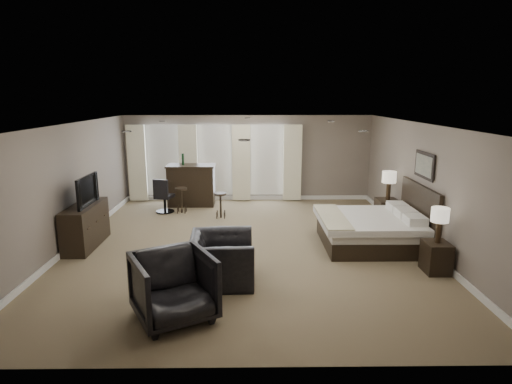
{
  "coord_description": "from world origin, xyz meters",
  "views": [
    {
      "loc": [
        0.09,
        -8.76,
        3.16
      ],
      "look_at": [
        0.2,
        0.4,
        1.1
      ],
      "focal_mm": 30.0,
      "sensor_mm": 36.0,
      "label": 1
    }
  ],
  "objects_px": {
    "nightstand_far": "(387,213)",
    "armchair_far": "(174,284)",
    "tv": "(83,202)",
    "bar_stool_right": "(221,205)",
    "bed": "(368,216)",
    "desk_chair": "(164,195)",
    "lamp_near": "(439,225)",
    "lamp_far": "(389,186)",
    "armchair_near": "(222,251)",
    "dresser": "(86,226)",
    "bar_counter": "(191,185)",
    "nightstand_near": "(436,257)",
    "bar_stool_left": "(181,200)"
  },
  "relations": [
    {
      "from": "nightstand_far",
      "to": "armchair_far",
      "type": "distance_m",
      "value": 6.39
    },
    {
      "from": "tv",
      "to": "bar_stool_right",
      "type": "relative_size",
      "value": 1.64
    },
    {
      "from": "bed",
      "to": "tv",
      "type": "relative_size",
      "value": 1.9
    },
    {
      "from": "bed",
      "to": "nightstand_far",
      "type": "distance_m",
      "value": 1.73
    },
    {
      "from": "desk_chair",
      "to": "tv",
      "type": "bearing_deg",
      "value": 82.33
    },
    {
      "from": "lamp_near",
      "to": "lamp_far",
      "type": "relative_size",
      "value": 0.92
    },
    {
      "from": "nightstand_far",
      "to": "bar_stool_right",
      "type": "height_order",
      "value": "bar_stool_right"
    },
    {
      "from": "armchair_near",
      "to": "desk_chair",
      "type": "distance_m",
      "value": 4.9
    },
    {
      "from": "nightstand_far",
      "to": "dresser",
      "type": "bearing_deg",
      "value": -168.41
    },
    {
      "from": "bed",
      "to": "desk_chair",
      "type": "xyz_separation_m",
      "value": [
        -4.88,
        2.75,
        -0.18
      ]
    },
    {
      "from": "bed",
      "to": "armchair_near",
      "type": "relative_size",
      "value": 1.69
    },
    {
      "from": "tv",
      "to": "bar_counter",
      "type": "bearing_deg",
      "value": -26.84
    },
    {
      "from": "lamp_far",
      "to": "armchair_far",
      "type": "xyz_separation_m",
      "value": [
        -4.49,
        -4.54,
        -0.47
      ]
    },
    {
      "from": "nightstand_near",
      "to": "bar_counter",
      "type": "distance_m",
      "value": 7.18
    },
    {
      "from": "lamp_near",
      "to": "bar_counter",
      "type": "relative_size",
      "value": 0.47
    },
    {
      "from": "nightstand_far",
      "to": "armchair_near",
      "type": "height_order",
      "value": "armchair_near"
    },
    {
      "from": "lamp_far",
      "to": "desk_chair",
      "type": "bearing_deg",
      "value": 167.33
    },
    {
      "from": "nightstand_near",
      "to": "lamp_far",
      "type": "bearing_deg",
      "value": 90.0
    },
    {
      "from": "nightstand_near",
      "to": "bed",
      "type": "bearing_deg",
      "value": 121.54
    },
    {
      "from": "bar_stool_right",
      "to": "nightstand_far",
      "type": "bearing_deg",
      "value": -10.16
    },
    {
      "from": "bar_stool_left",
      "to": "bed",
      "type": "bearing_deg",
      "value": -31.6
    },
    {
      "from": "armchair_far",
      "to": "dresser",
      "type": "bearing_deg",
      "value": 99.64
    },
    {
      "from": "nightstand_near",
      "to": "desk_chair",
      "type": "height_order",
      "value": "desk_chair"
    },
    {
      "from": "bar_stool_left",
      "to": "tv",
      "type": "bearing_deg",
      "value": -121.09
    },
    {
      "from": "bar_stool_left",
      "to": "bar_stool_right",
      "type": "height_order",
      "value": "bar_stool_left"
    },
    {
      "from": "nightstand_near",
      "to": "bar_stool_left",
      "type": "xyz_separation_m",
      "value": [
        -5.3,
        4.16,
        0.07
      ]
    },
    {
      "from": "bed",
      "to": "bar_stool_left",
      "type": "relative_size",
      "value": 2.98
    },
    {
      "from": "armchair_near",
      "to": "armchair_far",
      "type": "xyz_separation_m",
      "value": [
        -0.6,
        -1.31,
        0.0
      ]
    },
    {
      "from": "bar_counter",
      "to": "desk_chair",
      "type": "xyz_separation_m",
      "value": [
        -0.64,
        -0.82,
        -0.12
      ]
    },
    {
      "from": "bar_stool_right",
      "to": "nightstand_near",
      "type": "bearing_deg",
      "value": -41.1
    },
    {
      "from": "bar_counter",
      "to": "nightstand_near",
      "type": "bearing_deg",
      "value": -44.34
    },
    {
      "from": "tv",
      "to": "bar_stool_right",
      "type": "height_order",
      "value": "tv"
    },
    {
      "from": "nightstand_far",
      "to": "bar_counter",
      "type": "xyz_separation_m",
      "value": [
        -5.13,
        2.11,
        0.27
      ]
    },
    {
      "from": "lamp_far",
      "to": "dresser",
      "type": "bearing_deg",
      "value": -168.41
    },
    {
      "from": "lamp_far",
      "to": "dresser",
      "type": "xyz_separation_m",
      "value": [
        -6.92,
        -1.42,
        -0.56
      ]
    },
    {
      "from": "bed",
      "to": "lamp_far",
      "type": "xyz_separation_m",
      "value": [
        0.89,
        1.45,
        0.35
      ]
    },
    {
      "from": "nightstand_near",
      "to": "desk_chair",
      "type": "relative_size",
      "value": 0.58
    },
    {
      "from": "dresser",
      "to": "bar_counter",
      "type": "bearing_deg",
      "value": 63.16
    },
    {
      "from": "bar_counter",
      "to": "lamp_near",
      "type": "bearing_deg",
      "value": -44.34
    },
    {
      "from": "bar_stool_left",
      "to": "desk_chair",
      "type": "xyz_separation_m",
      "value": [
        -0.47,
        0.03,
        0.13
      ]
    },
    {
      "from": "bed",
      "to": "tv",
      "type": "height_order",
      "value": "bed"
    },
    {
      "from": "bar_stool_right",
      "to": "bar_counter",
      "type": "bearing_deg",
      "value": 124.78
    },
    {
      "from": "bar_stool_right",
      "to": "tv",
      "type": "bearing_deg",
      "value": -141.59
    },
    {
      "from": "lamp_near",
      "to": "lamp_far",
      "type": "distance_m",
      "value": 2.9
    },
    {
      "from": "armchair_far",
      "to": "bar_counter",
      "type": "distance_m",
      "value": 6.69
    },
    {
      "from": "bar_stool_left",
      "to": "armchair_near",
      "type": "bearing_deg",
      "value": -72.58
    },
    {
      "from": "nightstand_near",
      "to": "armchair_near",
      "type": "distance_m",
      "value": 3.91
    },
    {
      "from": "tv",
      "to": "armchair_far",
      "type": "distance_m",
      "value": 3.98
    },
    {
      "from": "armchair_near",
      "to": "bar_counter",
      "type": "bearing_deg",
      "value": 10.87
    },
    {
      "from": "bed",
      "to": "dresser",
      "type": "distance_m",
      "value": 6.03
    }
  ]
}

